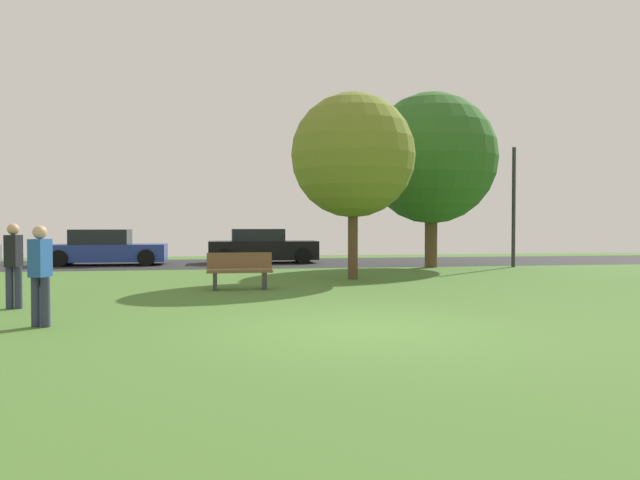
{
  "coord_description": "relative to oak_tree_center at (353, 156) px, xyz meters",
  "views": [
    {
      "loc": [
        -2.14,
        -8.82,
        1.59
      ],
      "look_at": [
        0.0,
        3.87,
        1.26
      ],
      "focal_mm": 33.65,
      "sensor_mm": 36.0,
      "label": 1
    }
  ],
  "objects": [
    {
      "name": "street_lamp_post",
      "position": [
        7.08,
        3.92,
        -1.36
      ],
      "size": [
        0.14,
        0.14,
        4.5
      ],
      "primitive_type": "cylinder",
      "color": "#2D2D33",
      "rests_on": "ground_plane"
    },
    {
      "name": "parked_car_blue",
      "position": [
        -8.29,
        7.6,
        -2.97
      ],
      "size": [
        4.53,
        1.96,
        1.41
      ],
      "color": "#233893",
      "rests_on": "ground_plane"
    },
    {
      "name": "park_bench",
      "position": [
        -3.36,
        -2.26,
        -3.14
      ],
      "size": [
        1.6,
        0.45,
        0.9
      ],
      "rotation": [
        0.0,
        0.0,
        3.14
      ],
      "color": "brown",
      "rests_on": "ground_plane"
    },
    {
      "name": "maple_tree_near",
      "position": [
        3.97,
        4.31,
        0.45
      ],
      "size": [
        4.87,
        4.87,
        6.51
      ],
      "color": "brown",
      "rests_on": "ground_plane"
    },
    {
      "name": "ground_plane",
      "position": [
        -1.72,
        -8.28,
        -3.61
      ],
      "size": [
        44.0,
        44.0,
        0.0
      ],
      "primitive_type": "plane",
      "color": "#47702D"
    },
    {
      "name": "road_strip",
      "position": [
        -1.72,
        7.72,
        -3.6
      ],
      "size": [
        44.0,
        6.4,
        0.01
      ],
      "primitive_type": "cube",
      "color": "#28282B",
      "rests_on": "ground_plane"
    },
    {
      "name": "oak_tree_center",
      "position": [
        0.0,
        0.0,
        0.0
      ],
      "size": [
        3.62,
        3.62,
        5.43
      ],
      "color": "brown",
      "rests_on": "ground_plane"
    },
    {
      "name": "parked_car_black",
      "position": [
        -2.1,
        7.9,
        -2.95
      ],
      "size": [
        4.47,
        1.99,
        1.42
      ],
      "color": "black",
      "rests_on": "ground_plane"
    },
    {
      "name": "person_thrower",
      "position": [
        -7.69,
        -5.0,
        -2.72
      ],
      "size": [
        0.3,
        0.35,
        1.61
      ],
      "rotation": [
        0.0,
        0.0,
        -1.7
      ],
      "color": "#2D334C",
      "rests_on": "ground_plane"
    },
    {
      "name": "person_walking",
      "position": [
        -6.6,
        -7.24,
        -2.74
      ],
      "size": [
        0.31,
        0.37,
        1.58
      ],
      "rotation": [
        0.0,
        0.0,
        1.26
      ],
      "color": "#2D334C",
      "rests_on": "ground_plane"
    }
  ]
}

